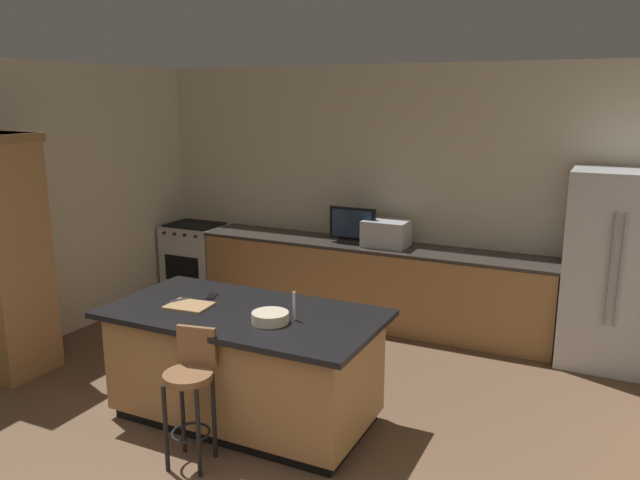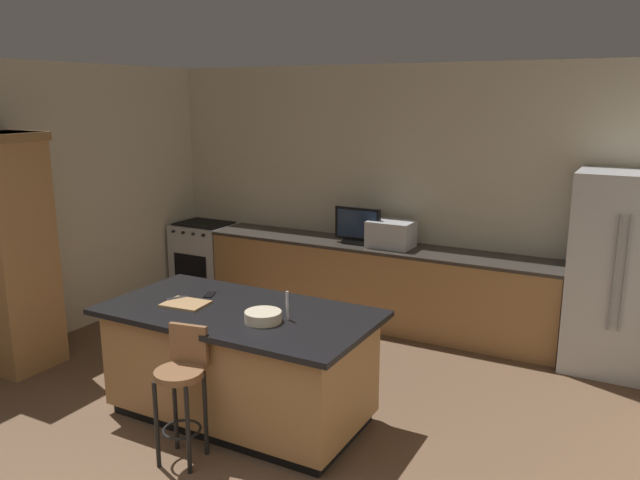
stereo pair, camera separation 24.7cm
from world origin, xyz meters
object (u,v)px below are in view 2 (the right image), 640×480
(bar_stool_center, at_px, (182,383))
(tv_remote, at_px, (177,299))
(cabinet_tower, at_px, (11,249))
(microwave, at_px, (391,234))
(range_oven, at_px, (205,258))
(cutting_board, at_px, (186,304))
(tv_monitor, at_px, (358,227))
(cell_phone, at_px, (210,295))
(kitchen_island, at_px, (240,363))
(refrigerator, at_px, (621,274))
(fruit_bowl, at_px, (263,317))

(bar_stool_center, height_order, tv_remote, bar_stool_center)
(cabinet_tower, xyz_separation_m, microwave, (2.70, 2.66, -0.09))
(range_oven, distance_m, cutting_board, 3.22)
(microwave, relative_size, cutting_board, 1.42)
(tv_monitor, distance_m, cutting_board, 2.56)
(microwave, bearing_deg, cell_phone, -106.84)
(bar_stool_center, bearing_deg, kitchen_island, 79.25)
(refrigerator, bearing_deg, range_oven, 179.34)
(tv_monitor, distance_m, fruit_bowl, 2.59)
(bar_stool_center, bearing_deg, fruit_bowl, 49.58)
(refrigerator, distance_m, tv_remote, 4.00)
(kitchen_island, relative_size, microwave, 4.48)
(fruit_bowl, height_order, tv_remote, fruit_bowl)
(kitchen_island, xyz_separation_m, microwave, (0.27, 2.48, 0.59))
(tv_monitor, bearing_deg, cell_phone, -97.98)
(range_oven, distance_m, cabinet_tower, 2.75)
(cell_phone, bearing_deg, cutting_board, -113.33)
(bar_stool_center, relative_size, cell_phone, 6.47)
(kitchen_island, distance_m, tv_monitor, 2.51)
(refrigerator, xyz_separation_m, cutting_board, (-3.00, -2.52, -0.02))
(tv_remote, height_order, cutting_board, tv_remote)
(refrigerator, bearing_deg, cell_phone, -143.25)
(fruit_bowl, bearing_deg, cabinet_tower, -178.87)
(kitchen_island, distance_m, range_oven, 3.40)
(microwave, relative_size, bar_stool_center, 0.49)
(range_oven, relative_size, tv_remote, 5.50)
(range_oven, xyz_separation_m, tv_monitor, (2.21, -0.05, 0.64))
(range_oven, bearing_deg, fruit_bowl, -44.64)
(fruit_bowl, height_order, cutting_board, fruit_bowl)
(kitchen_island, bearing_deg, microwave, 83.88)
(tv_monitor, xyz_separation_m, cell_phone, (-0.31, -2.24, -0.19))
(cabinet_tower, bearing_deg, range_oven, 87.65)
(kitchen_island, xyz_separation_m, tv_remote, (-0.58, -0.04, 0.45))
(tv_monitor, bearing_deg, tv_remote, -100.80)
(cabinet_tower, relative_size, microwave, 4.62)
(cell_phone, bearing_deg, fruit_bowl, -43.77)
(kitchen_island, relative_size, cutting_board, 6.34)
(fruit_bowl, bearing_deg, refrigerator, 48.56)
(kitchen_island, bearing_deg, cabinet_tower, -175.81)
(tv_monitor, bearing_deg, range_oven, 178.68)
(kitchen_island, relative_size, cell_phone, 14.34)
(kitchen_island, height_order, cell_phone, cell_phone)
(refrigerator, xyz_separation_m, fruit_bowl, (-2.25, -2.55, 0.01))
(range_oven, distance_m, fruit_bowl, 3.74)
(fruit_bowl, bearing_deg, cutting_board, 178.13)
(refrigerator, relative_size, microwave, 3.91)
(refrigerator, height_order, range_oven, refrigerator)
(microwave, height_order, cutting_board, microwave)
(cabinet_tower, relative_size, cell_phone, 14.78)
(refrigerator, distance_m, cutting_board, 3.92)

